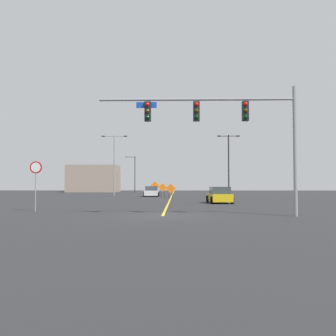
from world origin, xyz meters
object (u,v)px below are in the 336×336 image
Objects in this scene: stop_sign at (36,176)px; construction_sign_median_near at (171,189)px; street_lamp_near_right at (114,160)px; construction_sign_left_lane at (163,188)px; street_lamp_mid_left at (134,172)px; street_lamp_far_left at (229,161)px; car_white_passing at (152,192)px; construction_sign_right_shoulder at (155,186)px; car_yellow_mid at (220,195)px; traffic_signal_assembly at (225,120)px.

stop_sign is 1.77× the size of construction_sign_median_near.
stop_sign is 0.35× the size of street_lamp_near_right.
street_lamp_mid_left is at bearing 103.30° from construction_sign_left_lane.
construction_sign_median_near is at bearing -74.18° from construction_sign_left_lane.
stop_sign is 0.42× the size of street_lamp_mid_left.
street_lamp_mid_left is 24.29m from street_lamp_near_right.
construction_sign_left_lane is at bearing 173.52° from street_lamp_far_left.
stop_sign is 29.74m from street_lamp_far_left.
stop_sign is 27.21m from construction_sign_left_lane.
street_lamp_mid_left is 27.40m from car_white_passing.
car_yellow_mid is (7.20, -24.63, -0.67)m from construction_sign_right_shoulder.
construction_sign_left_lane is (6.94, 26.29, -1.03)m from stop_sign.
street_lamp_far_left reaches higher than car_yellow_mid.
construction_sign_median_near is (8.37, -9.52, -4.10)m from street_lamp_near_right.
stop_sign reaches higher than construction_sign_right_shoulder.
street_lamp_near_right is 7.74m from construction_sign_right_shoulder.
construction_sign_median_near is 0.96× the size of construction_sign_left_lane.
street_lamp_mid_left is at bearing 89.54° from street_lamp_near_right.
construction_sign_median_near is at bearing -78.55° from construction_sign_right_shoulder.
construction_sign_median_near is (2.64, -13.05, -0.26)m from construction_sign_right_shoulder.
stop_sign is at bearing -139.49° from car_yellow_mid.
traffic_signal_assembly is 30.14m from construction_sign_left_lane.
traffic_signal_assembly is 3.39× the size of stop_sign.
street_lamp_far_left is 9.19m from construction_sign_left_lane.
stop_sign is 0.79× the size of car_yellow_mid.
construction_sign_median_near is (-7.32, -2.97, -3.59)m from street_lamp_far_left.
street_lamp_far_left reaches higher than construction_sign_right_shoulder.
construction_sign_right_shoulder is at bearing 134.69° from street_lamp_far_left.
street_lamp_mid_left reaches higher than construction_sign_right_shoulder.
traffic_signal_assembly reaches higher than car_yellow_mid.
street_lamp_far_left is 1.06× the size of street_lamp_mid_left.
street_lamp_far_left is at bearing -45.31° from construction_sign_right_shoulder.
street_lamp_mid_left is at bearing 90.12° from stop_sign.
car_yellow_mid is (4.56, -11.58, -0.41)m from construction_sign_median_near.
stop_sign is (-11.38, 3.26, -2.92)m from traffic_signal_assembly.
construction_sign_left_lane is at bearing 105.82° from construction_sign_median_near.
street_lamp_mid_left is 34.90m from construction_sign_median_near.
stop_sign reaches higher than car_white_passing.
construction_sign_right_shoulder is 5.93m from car_white_passing.
traffic_signal_assembly is 39.30m from construction_sign_right_shoulder.
construction_sign_right_shoulder is (-5.97, 38.66, -3.76)m from traffic_signal_assembly.
street_lamp_near_right is 2.23× the size of car_yellow_mid.
traffic_signal_assembly is 60.51m from street_lamp_mid_left.
street_lamp_mid_left reaches higher than stop_sign.
street_lamp_near_right reaches higher than traffic_signal_assembly.
construction_sign_right_shoulder is (5.41, 35.40, -0.84)m from stop_sign.
street_lamp_mid_left is (-11.50, 59.40, -0.93)m from traffic_signal_assembly.
construction_sign_median_near reaches higher than car_white_passing.
traffic_signal_assembly is 14.77m from car_yellow_mid.
construction_sign_right_shoulder is at bearing 99.52° from construction_sign_left_lane.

